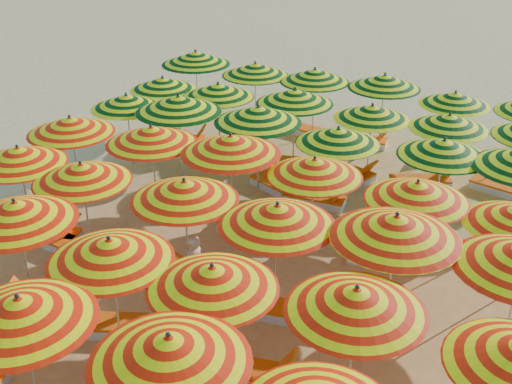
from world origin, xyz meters
TOP-DOWN VIEW (x-y plane):
  - ground at (0.00, 0.00)m, footprint 120.00×120.00m
  - umbrella_8 at (-1.22, -5.66)m, footprint 2.61×2.61m
  - umbrella_9 at (1.33, -5.52)m, footprint 2.63×2.63m
  - umbrella_13 at (-3.45, -3.29)m, footprint 2.86×2.86m
  - umbrella_14 at (-1.02, -3.61)m, footprint 2.85×2.85m
  - umbrella_15 at (1.02, -3.60)m, footprint 2.91×2.91m
  - umbrella_16 at (3.39, -3.28)m, footprint 2.50×2.50m
  - umbrella_18 at (-5.51, -0.96)m, footprint 2.70×2.70m
  - umbrella_19 at (-3.57, -1.11)m, footprint 2.83×2.83m
  - umbrella_20 at (-0.96, -1.05)m, footprint 2.34×2.34m
  - umbrella_21 at (1.24, -1.30)m, footprint 2.36×2.36m
  - umbrella_22 at (3.49, -1.01)m, footprint 3.15×3.15m
  - umbrella_24 at (-5.60, 1.08)m, footprint 2.80×2.80m
  - umbrella_25 at (-3.22, 1.27)m, footprint 2.87×2.87m
  - umbrella_26 at (-1.03, 1.32)m, footprint 2.93×2.93m
  - umbrella_27 at (1.12, 1.27)m, footprint 2.97×2.97m
  - umbrella_28 at (3.50, 1.03)m, footprint 2.39×2.39m
  - umbrella_30 at (-5.58, 3.62)m, footprint 2.21×2.21m
  - umbrella_31 at (-3.63, 3.33)m, footprint 2.66×2.66m
  - umbrella_32 at (-1.31, 3.59)m, footprint 2.98×2.98m
  - umbrella_33 at (1.01, 3.45)m, footprint 2.86×2.86m
  - umbrella_34 at (3.63, 3.62)m, footprint 2.64×2.64m
  - umbrella_36 at (-5.54, 5.61)m, footprint 2.36×2.36m
  - umbrella_37 at (-3.47, 5.48)m, footprint 2.87×2.87m
  - umbrella_38 at (-1.02, 5.64)m, footprint 2.81×2.81m
  - umbrella_39 at (1.33, 5.64)m, footprint 2.32×2.32m
  - umbrella_40 at (3.44, 5.73)m, footprint 2.60×2.60m
  - umbrella_42 at (-5.59, 7.93)m, footprint 3.11×3.11m
  - umbrella_43 at (-3.30, 7.92)m, footprint 2.65×2.65m
  - umbrella_44 at (-1.20, 7.96)m, footprint 2.58×2.58m
  - umbrella_45 at (1.05, 8.18)m, footprint 2.67×2.67m
  - umbrella_46 at (3.29, 7.89)m, footprint 2.69×2.69m
  - lounger_9 at (-2.95, -3.31)m, footprint 1.82×1.22m
  - lounger_10 at (-1.62, -3.43)m, footprint 1.82×1.17m
  - lounger_11 at (1.61, -3.45)m, footprint 1.80×0.82m
  - lounger_13 at (-4.91, -1.08)m, footprint 1.82×0.97m
  - lounger_14 at (-4.17, -1.27)m, footprint 1.80×0.84m
  - lounger_15 at (-1.46, -0.97)m, footprint 1.82×1.18m
  - lounger_16 at (1.84, -1.50)m, footprint 1.79×0.81m
  - lounger_17 at (-0.53, 1.35)m, footprint 1.80×0.81m
  - lounger_18 at (0.61, 1.17)m, footprint 1.82×1.20m
  - lounger_19 at (2.90, 1.25)m, footprint 1.80×0.82m
  - lounger_20 at (-0.71, 3.67)m, footprint 1.82×1.25m
  - lounger_21 at (0.50, 3.41)m, footprint 1.75×0.62m
  - lounger_22 at (-4.94, 5.54)m, footprint 1.83×1.09m
  - lounger_23 at (-2.88, 5.31)m, footprint 1.78×0.72m
  - lounger_24 at (-0.42, 5.45)m, footprint 1.82×0.94m
  - lounger_25 at (0.82, 5.44)m, footprint 1.83×1.15m
  - lounger_26 at (2.94, 5.65)m, footprint 1.82×1.24m
  - lounger_27 at (5.13, 6.09)m, footprint 1.83×1.04m
  - lounger_28 at (-2.70, 8.08)m, footprint 1.77×0.70m
  - lounger_29 at (-1.80, 8.14)m, footprint 1.82×0.95m
  - lounger_30 at (0.55, 7.94)m, footprint 1.77×0.71m
  - lounger_31 at (3.79, 7.97)m, footprint 1.76×0.66m
  - beachgoer_a at (-0.45, -1.71)m, footprint 0.52×0.64m

SIDE VIEW (x-z plane):
  - ground at x=0.00m, z-range 0.00..0.00m
  - lounger_9 at x=-2.95m, z-range -0.19..0.50m
  - lounger_10 at x=-1.62m, z-range -0.19..0.50m
  - lounger_11 at x=1.61m, z-range -0.19..0.50m
  - lounger_13 at x=-4.91m, z-range -0.19..0.50m
  - lounger_14 at x=-4.17m, z-range -0.19..0.50m
  - lounger_15 at x=-1.46m, z-range -0.19..0.50m
  - lounger_16 at x=1.84m, z-range -0.19..0.50m
  - lounger_17 at x=-0.53m, z-range -0.19..0.50m
  - lounger_18 at x=0.61m, z-range -0.19..0.50m
  - lounger_19 at x=2.90m, z-range -0.19..0.50m
  - lounger_20 at x=-0.71m, z-range -0.19..0.50m
  - lounger_21 at x=0.50m, z-range -0.19..0.50m
  - lounger_22 at x=-4.94m, z-range -0.19..0.50m
  - lounger_23 at x=-2.88m, z-range -0.19..0.50m
  - lounger_24 at x=-0.42m, z-range -0.19..0.50m
  - lounger_25 at x=0.82m, z-range -0.19..0.50m
  - lounger_26 at x=2.94m, z-range -0.19..0.50m
  - lounger_27 at x=5.13m, z-range -0.19..0.50m
  - lounger_28 at x=-2.70m, z-range -0.19..0.50m
  - lounger_29 at x=-1.80m, z-range -0.19..0.50m
  - lounger_30 at x=0.55m, z-range -0.19..0.50m
  - lounger_31 at x=3.79m, z-range -0.19..0.50m
  - beachgoer_a at x=-0.45m, z-range 0.00..1.52m
  - umbrella_46 at x=3.29m, z-range 0.86..3.10m
  - umbrella_36 at x=-5.54m, z-range 0.86..3.12m
  - umbrella_30 at x=-5.58m, z-range 0.87..3.15m
  - umbrella_39 at x=1.33m, z-range 0.87..3.16m
  - umbrella_40 at x=3.44m, z-range 0.87..3.17m
  - umbrella_33 at x=1.01m, z-range 0.88..3.21m
  - umbrella_37 at x=-3.47m, z-range 0.90..3.25m
  - umbrella_28 at x=3.50m, z-range 0.90..3.28m
  - umbrella_27 at x=1.12m, z-range 0.91..3.29m
  - umbrella_19 at x=-3.57m, z-range 0.91..3.29m
  - umbrella_34 at x=3.63m, z-range 0.91..3.30m
  - umbrella_43 at x=-3.30m, z-range 0.91..3.31m
  - umbrella_18 at x=-5.51m, z-range 0.91..3.31m
  - umbrella_15 at x=1.02m, z-range 0.92..3.32m
  - umbrella_44 at x=-1.20m, z-range 0.93..3.36m
  - umbrella_16 at x=3.39m, z-range 0.93..3.37m
  - umbrella_14 at x=-1.02m, z-range 0.93..3.37m
  - umbrella_24 at x=-5.60m, z-range 0.93..3.37m
  - umbrella_45 at x=1.05m, z-range 0.93..3.39m
  - umbrella_38 at x=-1.02m, z-range 0.93..3.39m
  - umbrella_20 at x=-0.96m, z-range 0.93..3.39m
  - umbrella_25 at x=-3.22m, z-range 0.94..3.43m
  - umbrella_21 at x=1.24m, z-range 0.95..3.43m
  - umbrella_8 at x=-1.22m, z-range 0.95..3.45m
  - umbrella_9 at x=1.33m, z-range 0.95..3.46m
  - umbrella_13 at x=-3.45m, z-range 0.96..3.48m
  - umbrella_32 at x=-1.31m, z-range 0.97..3.51m
  - umbrella_42 at x=-5.59m, z-range 0.97..3.53m
  - umbrella_26 at x=-1.03m, z-range 0.98..3.58m
  - umbrella_31 at x=-3.63m, z-range 0.99..3.60m
  - umbrella_22 at x=3.49m, z-range 0.99..3.60m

